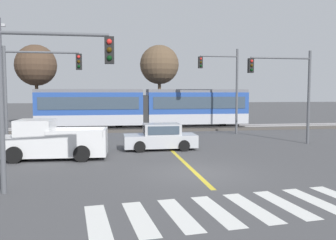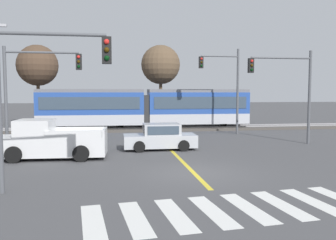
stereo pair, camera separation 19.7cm
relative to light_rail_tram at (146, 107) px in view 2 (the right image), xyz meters
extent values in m
plane|color=#474749|center=(0.44, -17.34, -2.05)|extent=(200.00, 200.00, 0.00)
cube|color=#4C4742|center=(0.44, 0.01, -1.96)|extent=(120.00, 4.00, 0.18)
cube|color=#939399|center=(0.44, -0.71, -1.82)|extent=(120.00, 0.08, 0.10)
cube|color=#939399|center=(0.44, 0.73, -1.82)|extent=(120.00, 0.08, 0.10)
cube|color=#B7BAC1|center=(-4.75, 0.01, -1.07)|extent=(9.00, 2.60, 0.90)
cube|color=#284C9E|center=(-4.75, 0.01, 0.33)|extent=(9.00, 2.60, 1.90)
cube|color=#384756|center=(-4.75, -1.31, 0.38)|extent=(8.28, 0.04, 1.04)
cube|color=slate|center=(-4.75, 0.01, 1.42)|extent=(9.00, 2.39, 0.28)
cylinder|color=black|center=(-2.28, 0.01, -1.52)|extent=(0.70, 0.20, 0.70)
cylinder|color=black|center=(-7.22, 0.01, -1.52)|extent=(0.70, 0.20, 0.70)
cube|color=#B7BAC1|center=(4.75, 0.01, -1.07)|extent=(9.00, 2.60, 0.90)
cube|color=#284C9E|center=(4.75, 0.01, 0.33)|extent=(9.00, 2.60, 1.90)
cube|color=#384756|center=(4.75, -1.31, 0.38)|extent=(8.28, 0.04, 1.04)
cube|color=slate|center=(4.75, 0.01, 1.42)|extent=(9.00, 2.39, 0.28)
cylinder|color=black|center=(7.22, 0.01, -1.52)|extent=(0.70, 0.20, 0.70)
cylinder|color=black|center=(2.27, 0.01, -1.52)|extent=(0.70, 0.20, 0.70)
cube|color=#2D2D2D|center=(0.00, 0.01, -0.37)|extent=(0.50, 2.34, 2.80)
cube|color=silver|center=(-3.39, -22.45, -2.04)|extent=(0.86, 2.84, 0.01)
cube|color=silver|center=(-2.30, -22.33, -2.04)|extent=(0.86, 2.84, 0.01)
cube|color=silver|center=(-1.20, -22.21, -2.04)|extent=(0.86, 2.84, 0.01)
cube|color=silver|center=(-0.11, -22.09, -2.04)|extent=(0.86, 2.84, 0.01)
cube|color=silver|center=(0.98, -21.97, -2.04)|extent=(0.86, 2.84, 0.01)
cube|color=silver|center=(2.08, -21.85, -2.04)|extent=(0.86, 2.84, 0.01)
cube|color=silver|center=(3.17, -21.73, -2.04)|extent=(0.86, 2.84, 0.01)
cube|color=gold|center=(0.44, -11.01, -2.05)|extent=(0.20, 18.04, 0.01)
cube|color=#B7BABF|center=(-0.17, -11.13, -1.53)|extent=(4.20, 1.71, 0.72)
cube|color=#B7BABF|center=(-0.07, -11.13, -0.85)|extent=(2.10, 1.52, 0.64)
cube|color=#384756|center=(-1.07, -11.12, -0.85)|extent=(0.10, 1.43, 0.52)
cube|color=#384756|center=(-0.07, -11.91, -0.85)|extent=(1.79, 0.04, 0.48)
cylinder|color=black|center=(-1.43, -11.97, -1.73)|extent=(0.64, 0.22, 0.64)
cylinder|color=black|center=(-1.43, -10.27, -1.73)|extent=(0.64, 0.22, 0.64)
cylinder|color=black|center=(1.09, -11.98, -1.73)|extent=(0.64, 0.22, 0.64)
cylinder|color=black|center=(1.09, -10.28, -1.73)|extent=(0.64, 0.22, 0.64)
cube|color=silver|center=(-5.92, -13.13, -1.38)|extent=(5.49, 2.23, 0.96)
cube|color=silver|center=(-6.73, -13.09, -0.48)|extent=(1.79, 1.92, 0.84)
cube|color=#384756|center=(-7.48, -13.05, -0.46)|extent=(0.18, 1.70, 0.66)
cube|color=silver|center=(-4.75, -14.11, -0.72)|extent=(2.70, 0.25, 0.36)
cube|color=silver|center=(-4.66, -12.27, -0.72)|extent=(2.70, 0.25, 0.36)
cube|color=silver|center=(-3.28, -13.26, -0.72)|extent=(0.22, 1.96, 0.36)
cylinder|color=black|center=(-7.53, -14.03, -1.65)|extent=(0.81, 0.32, 0.80)
cylinder|color=black|center=(-7.44, -12.08, -1.65)|extent=(0.81, 0.32, 0.80)
cylinder|color=black|center=(-4.40, -14.19, -1.65)|extent=(0.81, 0.32, 0.80)
cylinder|color=black|center=(-4.31, -12.23, -1.65)|extent=(0.81, 0.32, 0.80)
cylinder|color=#515459|center=(6.94, -4.46, 1.33)|extent=(0.18, 0.18, 6.75)
cylinder|color=#515459|center=(5.44, -4.46, 4.11)|extent=(3.00, 0.12, 0.12)
cube|color=black|center=(3.94, -4.46, 3.61)|extent=(0.32, 0.28, 0.90)
sphere|color=red|center=(3.94, -4.61, 3.88)|extent=(0.18, 0.18, 0.18)
sphere|color=#3A2706|center=(3.94, -4.61, 3.61)|extent=(0.18, 0.18, 0.18)
sphere|color=black|center=(3.94, -4.61, 3.34)|extent=(0.18, 0.18, 0.18)
cylinder|color=#515459|center=(-8.75, -10.66, 0.89)|extent=(0.18, 0.18, 5.88)
cylinder|color=#515459|center=(-6.75, -10.66, 3.52)|extent=(4.00, 0.12, 0.12)
cube|color=black|center=(-4.75, -10.66, 3.02)|extent=(0.32, 0.28, 0.90)
sphere|color=red|center=(-4.75, -10.81, 3.29)|extent=(0.18, 0.18, 0.18)
sphere|color=#3A2706|center=(-4.75, -10.81, 3.02)|extent=(0.18, 0.18, 0.18)
sphere|color=black|center=(-4.75, -10.81, 2.75)|extent=(0.18, 0.18, 0.18)
cylinder|color=#515459|center=(9.68, -10.28, 0.95)|extent=(0.18, 0.18, 6.00)
cylinder|color=#515459|center=(7.68, -10.28, 3.46)|extent=(4.00, 0.12, 0.12)
cube|color=black|center=(5.68, -10.28, 2.96)|extent=(0.32, 0.28, 0.90)
sphere|color=red|center=(5.68, -10.43, 3.23)|extent=(0.18, 0.18, 0.18)
sphere|color=#3A2706|center=(5.68, -10.43, 2.96)|extent=(0.18, 0.18, 0.18)
sphere|color=black|center=(5.68, -10.43, 2.69)|extent=(0.18, 0.18, 0.18)
cylinder|color=#515459|center=(-4.79, -19.28, 3.20)|extent=(3.50, 0.12, 0.12)
cube|color=black|center=(-3.04, -19.28, 2.70)|extent=(0.32, 0.28, 0.90)
sphere|color=red|center=(-3.04, -19.43, 2.97)|extent=(0.18, 0.18, 0.18)
sphere|color=#3A2706|center=(-3.04, -19.43, 2.70)|extent=(0.18, 0.18, 0.18)
sphere|color=black|center=(-3.04, -19.43, 2.43)|extent=(0.18, 0.18, 0.18)
cube|color=#B2B2B7|center=(-11.05, -2.61, 6.35)|extent=(0.56, 0.28, 0.20)
cylinder|color=brown|center=(-10.07, 4.71, 0.53)|extent=(0.32, 0.32, 5.16)
sphere|color=#4C3828|center=(-10.07, 4.71, 3.90)|extent=(3.96, 3.96, 3.96)
cylinder|color=brown|center=(1.93, 4.26, 0.62)|extent=(0.32, 0.32, 5.34)
sphere|color=brown|center=(1.93, 4.26, 4.07)|extent=(3.93, 3.93, 3.93)
camera|label=1|loc=(-3.03, -31.54, 1.29)|focal=38.00mm
camera|label=2|loc=(-2.84, -31.57, 1.29)|focal=38.00mm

